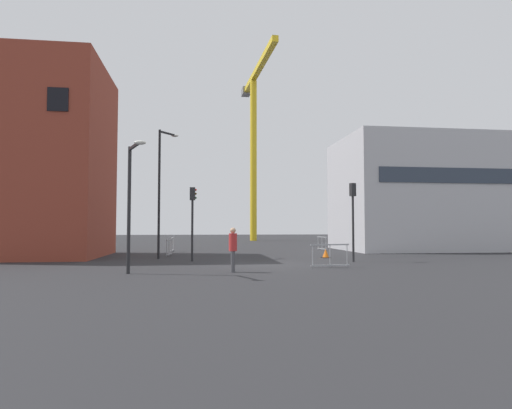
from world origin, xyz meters
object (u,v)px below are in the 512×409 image
traffic_light_corner (193,212)px  traffic_cone_striped (326,254)px  construction_crane (254,126)px  streetlamp_short (131,194)px  streetlamp_tall (161,184)px  pedestrian_walking (233,246)px  traffic_light_far (353,209)px

traffic_light_corner → traffic_cone_striped: traffic_light_corner is taller
construction_crane → streetlamp_short: 42.69m
construction_crane → streetlamp_tall: size_ratio=2.96×
pedestrian_walking → traffic_light_far: bearing=33.5°
streetlamp_short → traffic_light_corner: size_ratio=1.27×
construction_crane → traffic_light_corner: size_ratio=5.61×
traffic_light_corner → construction_crane: bearing=77.1°
pedestrian_walking → traffic_cone_striped: 9.92m
streetlamp_short → traffic_cone_striped: streetlamp_short is taller
streetlamp_tall → streetlamp_short: bearing=-93.0°
traffic_light_corner → traffic_light_far: 8.70m
traffic_light_far → traffic_cone_striped: size_ratio=7.81×
streetlamp_short → pedestrian_walking: (4.08, 0.33, -2.10)m
streetlamp_short → traffic_cone_striped: size_ratio=9.46×
streetlamp_tall → traffic_light_far: streetlamp_tall is taller
construction_crane → traffic_cone_striped: size_ratio=41.81×
streetlamp_tall → traffic_light_corner: streetlamp_tall is taller
construction_crane → pedestrian_walking: size_ratio=12.28×
construction_crane → streetlamp_tall: (-9.55, -31.07, -10.88)m
construction_crane → traffic_light_far: bearing=-88.5°
streetlamp_tall → streetlamp_short: streetlamp_tall is taller
traffic_light_far → traffic_light_corner: bearing=170.3°
construction_crane → pedestrian_walking: 42.27m
pedestrian_walking → traffic_cone_striped: size_ratio=3.40×
streetlamp_tall → traffic_cone_striped: size_ratio=14.13×
construction_crane → streetlamp_tall: bearing=-107.1°
streetlamp_tall → traffic_light_corner: size_ratio=1.90×
traffic_light_corner → traffic_light_far: (8.58, -1.46, 0.12)m
streetlamp_tall → traffic_light_far: 11.23m
traffic_light_far → pedestrian_walking: bearing=-146.5°
traffic_light_far → traffic_cone_striped: bearing=100.8°
construction_crane → traffic_light_far: 37.02m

